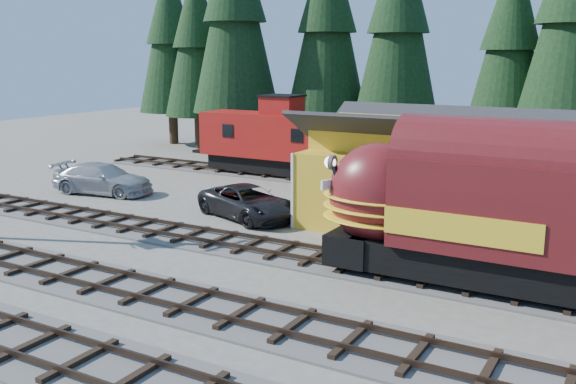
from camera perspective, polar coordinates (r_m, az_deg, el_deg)
The scene contains 7 objects.
ground at distance 19.93m, azimuth 4.87°, elevation -10.42°, with size 120.00×120.00×0.00m, color #6B665B.
track_spur at distance 39.71m, azimuth 2.84°, elevation 1.08°, with size 32.00×3.20×0.33m.
depot at distance 28.68m, azimuth 13.93°, elevation 2.38°, with size 12.80×7.00×5.30m.
locomotive at distance 21.51m, azimuth 22.04°, elevation -2.52°, with size 15.83×3.15×4.30m.
caboose at distance 41.07m, azimuth -1.59°, elevation 4.76°, with size 9.17×2.66×4.77m.
pickup_truck_a at distance 30.50m, azimuth -3.57°, elevation -0.91°, with size 2.57×5.57×1.55m, color black.
pickup_truck_b at distance 37.34m, azimuth -16.14°, elevation 1.14°, with size 2.36×5.80×1.68m, color #A5A7AC.
Camera 1 is at (7.70, -16.73, 7.60)m, focal length 40.00 mm.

